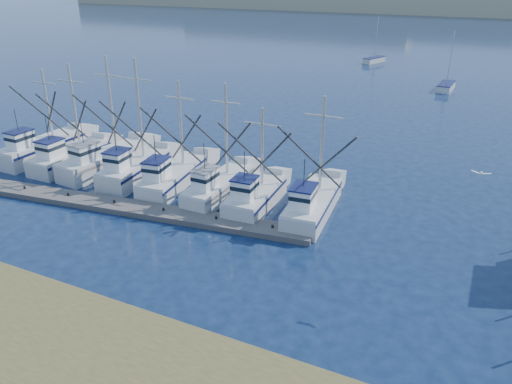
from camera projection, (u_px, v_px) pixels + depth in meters
ground at (195, 281)px, 27.82m from camera, size 500.00×500.00×0.00m
floating_dock at (115, 205)px, 36.27m from camera, size 29.49×5.59×0.39m
trawler_fleet at (146, 171)px, 40.39m from camera, size 29.06×8.93×9.64m
sailboat_near at (446, 87)px, 71.18m from camera, size 2.07×5.28×8.10m
sailboat_far at (374, 60)px, 91.77m from camera, size 3.18×5.37×8.10m
flying_gull at (481, 173)px, 24.73m from camera, size 0.94×0.17×0.17m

